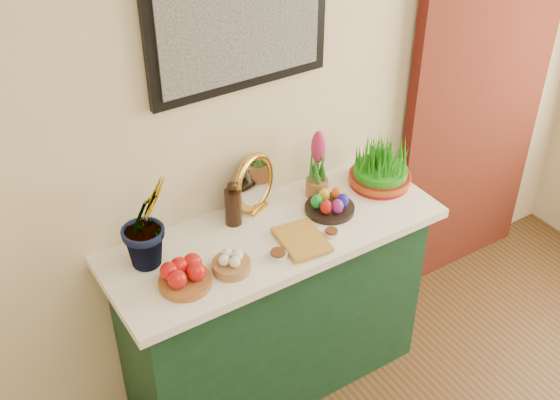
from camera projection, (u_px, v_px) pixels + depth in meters
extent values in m
cube|color=beige|center=(254.00, 100.00, 2.76)|extent=(4.00, 0.04, 2.70)
cube|color=black|center=(239.00, 20.00, 2.51)|extent=(0.74, 0.03, 0.54)
cube|color=#A5A5A5|center=(242.00, 21.00, 2.50)|extent=(0.66, 0.01, 0.46)
cube|color=#460C0F|center=(483.00, 77.00, 3.39)|extent=(0.90, 0.06, 2.30)
cube|color=#153C25|center=(274.00, 313.00, 3.10)|extent=(1.30, 0.45, 0.85)
cube|color=white|center=(273.00, 234.00, 2.84)|extent=(1.40, 0.55, 0.04)
imported|color=#246B1E|center=(145.00, 208.00, 2.53)|extent=(0.29, 0.26, 0.50)
cylinder|color=#975423|center=(185.00, 282.00, 2.56)|extent=(0.26, 0.26, 0.03)
cylinder|color=#A27341|center=(231.00, 266.00, 2.62)|extent=(0.17, 0.17, 0.04)
cylinder|color=black|center=(233.00, 207.00, 2.82)|extent=(0.07, 0.07, 0.16)
sphere|color=black|center=(232.00, 186.00, 2.77)|extent=(0.04, 0.04, 0.04)
cube|color=gold|center=(257.00, 208.00, 2.94)|extent=(0.11, 0.09, 0.02)
torus|color=gold|center=(254.00, 182.00, 2.88)|extent=(0.26, 0.16, 0.26)
cylinder|color=silver|center=(255.00, 183.00, 2.88)|extent=(0.19, 0.10, 0.19)
imported|color=#B5812D|center=(282.00, 245.00, 2.73)|extent=(0.18, 0.24, 0.03)
cylinder|color=silver|center=(278.00, 255.00, 2.69)|extent=(0.07, 0.07, 0.02)
cylinder|color=#592D14|center=(278.00, 252.00, 2.68)|extent=(0.06, 0.06, 0.01)
cylinder|color=silver|center=(331.00, 233.00, 2.80)|extent=(0.06, 0.06, 0.02)
cylinder|color=#592D14|center=(332.00, 231.00, 2.79)|extent=(0.05, 0.05, 0.01)
cylinder|color=black|center=(330.00, 208.00, 2.93)|extent=(0.22, 0.22, 0.02)
ellipsoid|color=red|center=(326.00, 207.00, 2.87)|extent=(0.05, 0.05, 0.07)
ellipsoid|color=#1D19B5|center=(343.00, 201.00, 2.90)|extent=(0.05, 0.05, 0.07)
ellipsoid|color=gold|center=(324.00, 195.00, 2.94)|extent=(0.05, 0.05, 0.07)
ellipsoid|color=#1A902D|center=(317.00, 202.00, 2.90)|extent=(0.05, 0.05, 0.07)
ellipsoid|color=orange|center=(337.00, 194.00, 2.94)|extent=(0.05, 0.05, 0.07)
ellipsoid|color=#931A7E|center=(338.00, 206.00, 2.87)|extent=(0.05, 0.05, 0.07)
cylinder|color=#9B5D38|center=(317.00, 187.00, 3.01)|extent=(0.10, 0.10, 0.08)
ellipsoid|color=#CA2859|center=(318.00, 147.00, 2.89)|extent=(0.06, 0.06, 0.15)
cylinder|color=maroon|center=(380.00, 179.00, 3.09)|extent=(0.26, 0.26, 0.05)
cylinder|color=maroon|center=(380.00, 177.00, 3.08)|extent=(0.27, 0.27, 0.03)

